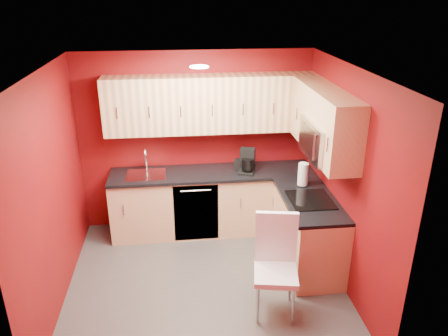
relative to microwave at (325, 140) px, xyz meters
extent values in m
plane|color=#44413F|center=(-1.39, -0.20, -1.66)|extent=(3.20, 3.20, 0.00)
plane|color=white|center=(-1.39, -0.20, 0.84)|extent=(3.20, 3.20, 0.00)
plane|color=maroon|center=(-1.39, 1.30, -0.41)|extent=(3.20, 0.00, 3.20)
plane|color=maroon|center=(-1.39, -1.70, -0.41)|extent=(3.20, 0.00, 3.20)
plane|color=maroon|center=(-2.99, -0.20, -0.41)|extent=(0.00, 3.00, 3.00)
plane|color=maroon|center=(0.21, -0.20, -0.41)|extent=(0.00, 3.00, 3.00)
cube|color=tan|center=(-1.19, 1.00, -1.22)|extent=(2.80, 0.60, 0.87)
cube|color=tan|center=(-0.09, 0.05, -1.22)|extent=(0.60, 1.30, 0.87)
cube|color=black|center=(-1.19, 0.99, -0.77)|extent=(2.80, 0.63, 0.04)
cube|color=black|center=(-0.11, 0.04, -0.77)|extent=(0.63, 1.27, 0.04)
cube|color=#E6C482|center=(-1.19, 1.13, 0.17)|extent=(2.80, 0.35, 0.75)
cube|color=#E6C482|center=(0.03, 0.67, 0.17)|extent=(0.35, 0.57, 0.75)
cube|color=#E6C482|center=(0.03, -0.49, 0.17)|extent=(0.35, 0.22, 0.75)
cube|color=#E6C482|center=(0.03, 0.00, 0.38)|extent=(0.35, 0.76, 0.33)
cube|color=silver|center=(0.01, 0.00, 0.00)|extent=(0.40, 0.76, 0.42)
cube|color=black|center=(-0.18, 0.00, 0.00)|extent=(0.02, 0.62, 0.33)
cylinder|color=silver|center=(-0.20, -0.23, 0.00)|extent=(0.02, 0.02, 0.29)
cube|color=black|center=(-0.11, 0.00, -0.74)|extent=(0.50, 0.55, 0.01)
cube|color=silver|center=(-2.09, 0.98, -0.75)|extent=(0.52, 0.42, 0.02)
cylinder|color=silver|center=(-2.09, 1.18, -0.62)|extent=(0.02, 0.02, 0.26)
torus|color=silver|center=(-2.09, 1.11, -0.49)|extent=(0.02, 0.16, 0.16)
cylinder|color=silver|center=(-2.09, 1.04, -0.55)|extent=(0.02, 0.02, 0.12)
cube|color=black|center=(-1.44, 0.71, -1.22)|extent=(0.60, 0.02, 0.82)
cylinder|color=white|center=(-1.39, 0.10, 0.82)|extent=(0.20, 0.20, 0.01)
camera|label=1|loc=(-1.65, -4.49, 1.60)|focal=35.00mm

